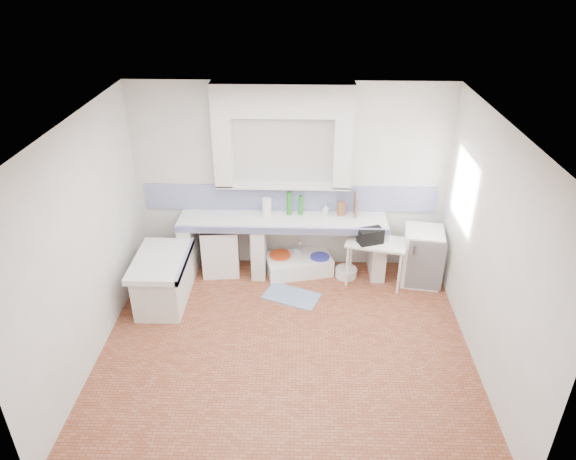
{
  "coord_description": "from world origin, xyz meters",
  "views": [
    {
      "loc": [
        0.18,
        -4.98,
        4.36
      ],
      "look_at": [
        0.0,
        1.0,
        1.1
      ],
      "focal_mm": 32.67,
      "sensor_mm": 36.0,
      "label": 1
    }
  ],
  "objects_px": {
    "fridge": "(422,256)",
    "stove": "(221,249)",
    "side_table": "(374,262)",
    "sink": "(299,265)"
  },
  "relations": [
    {
      "from": "sink",
      "to": "fridge",
      "type": "bearing_deg",
      "value": -19.68
    },
    {
      "from": "fridge",
      "to": "sink",
      "type": "bearing_deg",
      "value": -176.85
    },
    {
      "from": "side_table",
      "to": "fridge",
      "type": "relative_size",
      "value": 1.0
    },
    {
      "from": "sink",
      "to": "fridge",
      "type": "height_order",
      "value": "fridge"
    },
    {
      "from": "stove",
      "to": "side_table",
      "type": "distance_m",
      "value": 2.27
    },
    {
      "from": "stove",
      "to": "sink",
      "type": "relative_size",
      "value": 0.78
    },
    {
      "from": "fridge",
      "to": "stove",
      "type": "bearing_deg",
      "value": -174.69
    },
    {
      "from": "stove",
      "to": "sink",
      "type": "height_order",
      "value": "stove"
    },
    {
      "from": "stove",
      "to": "fridge",
      "type": "xyz_separation_m",
      "value": [
        2.94,
        -0.18,
        0.04
      ]
    },
    {
      "from": "sink",
      "to": "side_table",
      "type": "height_order",
      "value": "side_table"
    }
  ]
}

